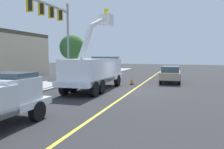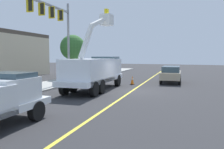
{
  "view_description": "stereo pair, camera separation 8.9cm",
  "coord_description": "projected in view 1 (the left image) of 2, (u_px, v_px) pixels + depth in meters",
  "views": [
    {
      "loc": [
        -16.38,
        -5.79,
        2.73
      ],
      "look_at": [
        -1.66,
        0.93,
        1.4
      ],
      "focal_mm": 35.83,
      "sensor_mm": 36.0,
      "label": 1
    },
    {
      "loc": [
        -16.34,
        -5.87,
        2.73
      ],
      "look_at": [
        -1.66,
        0.93,
        1.4
      ],
      "focal_mm": 35.83,
      "sensor_mm": 36.0,
      "label": 2
    }
  ],
  "objects": [
    {
      "name": "sidewalk_far_side",
      "position": [
        42.0,
        86.0,
        19.9
      ],
      "size": [
        59.98,
        11.04,
        0.12
      ],
      "primitive_type": "cube",
      "rotation": [
        0.0,
        0.0,
        0.12
      ],
      "color": "#9E9E99",
      "rests_on": "ground"
    },
    {
      "name": "lane_centre_stripe",
      "position": [
        132.0,
        91.0,
        17.47
      ],
      "size": [
        49.63,
        6.39,
        0.01
      ],
      "primitive_type": "cube",
      "rotation": [
        0.0,
        0.0,
        0.12
      ],
      "color": "yellow",
      "rests_on": "ground"
    },
    {
      "name": "street_tree_right",
      "position": [
        72.0,
        48.0,
        26.77
      ],
      "size": [
        3.01,
        3.01,
        5.29
      ],
      "color": "brown",
      "rests_on": "ground"
    },
    {
      "name": "traffic_cone_mid_front",
      "position": [
        132.0,
        80.0,
        21.53
      ],
      "size": [
        0.4,
        0.4,
        0.87
      ],
      "color": "black",
      "rests_on": "ground"
    },
    {
      "name": "passing_minivan",
      "position": [
        171.0,
        73.0,
        23.06
      ],
      "size": [
        5.0,
        2.48,
        1.69
      ],
      "color": "tan",
      "rests_on": "ground"
    },
    {
      "name": "ground",
      "position": [
        132.0,
        91.0,
        17.47
      ],
      "size": [
        120.0,
        120.0,
        0.0
      ],
      "primitive_type": "plane",
      "color": "#2D2D30"
    },
    {
      "name": "utility_bucket_truck",
      "position": [
        95.0,
        70.0,
        18.07
      ],
      "size": [
        8.45,
        3.5,
        6.66
      ],
      "color": "white",
      "rests_on": "ground"
    },
    {
      "name": "traffic_signal_mast",
      "position": [
        56.0,
        24.0,
        19.98
      ],
      "size": [
        6.58,
        1.12,
        7.88
      ],
      "color": "gray",
      "rests_on": "ground"
    }
  ]
}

